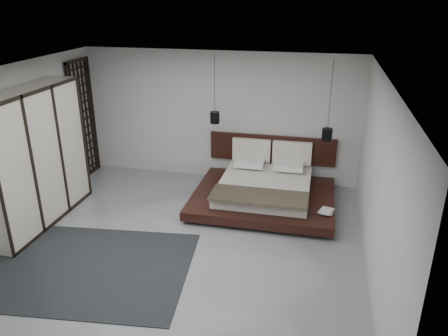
% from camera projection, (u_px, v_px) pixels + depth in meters
% --- Properties ---
extents(floor, '(6.00, 6.00, 0.00)m').
position_uv_depth(floor, '(179.00, 245.00, 7.26)').
color(floor, gray).
rests_on(floor, ground).
extents(ceiling, '(6.00, 6.00, 0.00)m').
position_uv_depth(ceiling, '(171.00, 76.00, 6.21)').
color(ceiling, white).
rests_on(ceiling, wall_back).
extents(wall_back, '(6.00, 0.00, 6.00)m').
position_uv_depth(wall_back, '(220.00, 117.00, 9.45)').
color(wall_back, beige).
rests_on(wall_back, floor).
extents(wall_front, '(6.00, 0.00, 6.00)m').
position_uv_depth(wall_front, '(70.00, 284.00, 4.02)').
color(wall_front, beige).
rests_on(wall_front, floor).
extents(wall_left, '(0.00, 6.00, 6.00)m').
position_uv_depth(wall_left, '(6.00, 152.00, 7.35)').
color(wall_left, beige).
rests_on(wall_left, floor).
extents(wall_right, '(0.00, 6.00, 6.00)m').
position_uv_depth(wall_right, '(378.00, 184.00, 6.12)').
color(wall_right, beige).
rests_on(wall_right, floor).
extents(lattice_screen, '(0.05, 0.90, 2.60)m').
position_uv_depth(lattice_screen, '(84.00, 120.00, 9.59)').
color(lattice_screen, black).
rests_on(lattice_screen, floor).
extents(bed, '(2.71, 2.36, 1.06)m').
position_uv_depth(bed, '(265.00, 189.00, 8.64)').
color(bed, black).
rests_on(bed, floor).
extents(book_lower, '(0.27, 0.33, 0.03)m').
position_uv_depth(book_lower, '(321.00, 210.00, 7.84)').
color(book_lower, '#99724C').
rests_on(book_lower, bed).
extents(book_upper, '(0.30, 0.35, 0.02)m').
position_uv_depth(book_upper, '(320.00, 210.00, 7.81)').
color(book_upper, '#99724C').
rests_on(book_upper, book_lower).
extents(pendant_left, '(0.19, 0.19, 1.35)m').
position_uv_depth(pendant_left, '(215.00, 117.00, 8.77)').
color(pendant_left, black).
rests_on(pendant_left, ceiling).
extents(pendant_right, '(0.20, 0.20, 1.56)m').
position_uv_depth(pendant_right, '(327.00, 134.00, 8.39)').
color(pendant_right, black).
rests_on(pendant_right, ceiling).
extents(wardrobe, '(0.59, 2.48, 2.43)m').
position_uv_depth(wardrobe, '(33.00, 158.00, 7.60)').
color(wardrobe, beige).
rests_on(wardrobe, floor).
extents(rug, '(3.41, 2.60, 0.01)m').
position_uv_depth(rug, '(84.00, 267.00, 6.66)').
color(rug, black).
rests_on(rug, floor).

